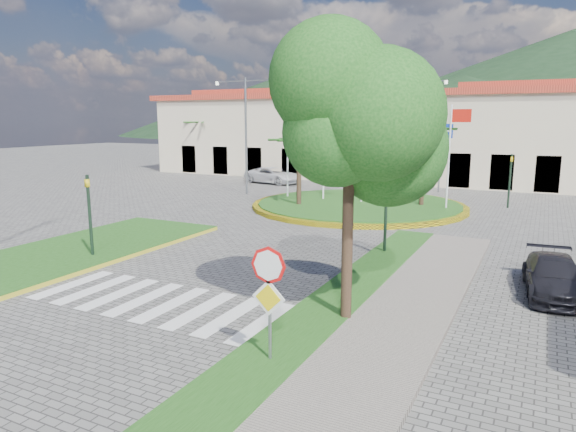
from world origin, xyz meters
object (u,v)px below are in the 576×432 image
at_px(white_van, 273,175).
at_px(stop_sign, 269,286).
at_px(car_dark_a, 405,177).
at_px(car_side_right, 554,276).
at_px(car_dark_b, 521,179).
at_px(deciduous_tree, 350,120).
at_px(roundabout_island, 358,205).

bearing_deg(white_van, stop_sign, -142.49).
xyz_separation_m(car_dark_a, car_side_right, (10.72, -24.77, 0.01)).
distance_m(car_dark_b, car_side_right, 26.91).
bearing_deg(car_dark_b, white_van, 84.78).
relative_size(stop_sign, car_dark_b, 0.71).
distance_m(deciduous_tree, car_dark_b, 32.11).
relative_size(roundabout_island, stop_sign, 4.79).
height_order(stop_sign, car_side_right, stop_sign).
relative_size(roundabout_island, car_side_right, 3.23).
relative_size(deciduous_tree, car_side_right, 1.73).
height_order(stop_sign, car_dark_a, stop_sign).
relative_size(roundabout_island, deciduous_tree, 1.87).
bearing_deg(stop_sign, car_dark_b, 84.50).
bearing_deg(white_van, deciduous_tree, -138.69).
distance_m(deciduous_tree, car_side_right, 8.24).
distance_m(car_dark_a, car_side_right, 26.99).
bearing_deg(deciduous_tree, car_dark_b, 85.05).
distance_m(roundabout_island, deciduous_tree, 18.55).
bearing_deg(roundabout_island, car_dark_b, 60.68).
distance_m(stop_sign, white_van, 32.00).
bearing_deg(roundabout_island, car_dark_a, 91.78).
xyz_separation_m(stop_sign, car_dark_a, (-5.29, 32.64, -1.23)).
relative_size(white_van, car_dark_b, 1.29).
relative_size(stop_sign, white_van, 0.55).
xyz_separation_m(white_van, car_dark_a, (9.84, 4.46, -0.10)).
height_order(stop_sign, deciduous_tree, deciduous_tree).
xyz_separation_m(stop_sign, car_side_right, (5.43, 7.87, -1.22)).
bearing_deg(stop_sign, roundabout_island, 103.73).
xyz_separation_m(roundabout_island, car_side_right, (10.33, -12.17, 0.40)).
distance_m(roundabout_island, car_side_right, 15.97).
xyz_separation_m(roundabout_island, car_dark_b, (8.24, 14.66, 0.44)).
relative_size(stop_sign, car_dark_a, 0.80).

